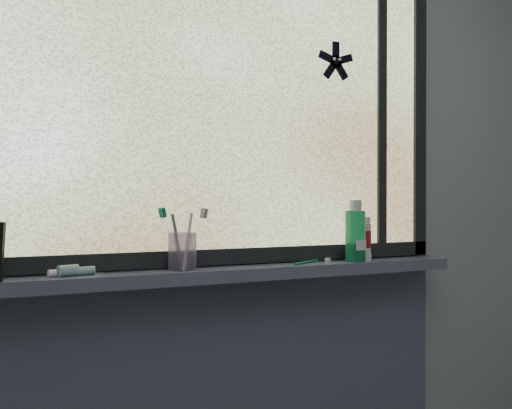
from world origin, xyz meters
name	(u,v)px	position (x,y,z in m)	size (l,w,h in m)	color
wall_back	(226,195)	(0.00, 1.30, 1.25)	(3.00, 0.01, 2.50)	#9EA3A8
windowsill	(235,273)	(0.00, 1.23, 1.00)	(1.62, 0.14, 0.04)	#4F5369
window_pane	(229,109)	(0.00, 1.28, 1.53)	(1.50, 0.01, 1.00)	silver
frame_bottom	(230,256)	(0.00, 1.28, 1.05)	(1.60, 0.03, 0.05)	black
frame_right	(418,122)	(0.78, 1.28, 1.53)	(0.05, 0.03, 1.10)	black
frame_mullion	(381,119)	(0.60, 1.28, 1.53)	(0.04, 0.03, 1.00)	black
starfish_sticker	(336,62)	(0.40, 1.27, 1.72)	(0.15, 0.02, 0.15)	black
toothpaste_tube	(75,270)	(-0.49, 1.22, 1.04)	(0.18, 0.04, 0.03)	silver
toothbrush_cup	(182,251)	(-0.17, 1.23, 1.08)	(0.09, 0.09, 0.11)	#A994C4
toothbrush_lying	(307,261)	(0.26, 1.23, 1.03)	(0.20, 0.02, 0.01)	#0B674E
mouthwash_bottle	(355,231)	(0.44, 1.21, 1.13)	(0.07, 0.07, 0.18)	#1D985D
cream_tube	(365,237)	(0.50, 1.23, 1.10)	(0.04, 0.04, 0.11)	silver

